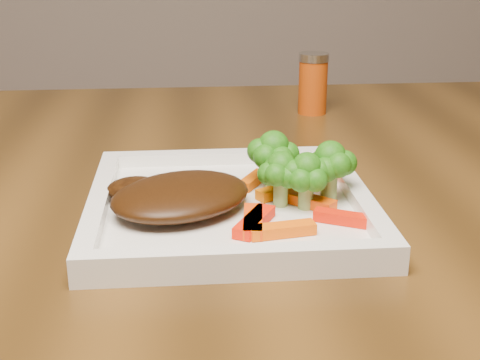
{
  "coord_description": "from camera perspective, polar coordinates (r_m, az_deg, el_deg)",
  "views": [
    {
      "loc": [
        -0.39,
        -0.81,
        1.01
      ],
      "look_at": [
        -0.34,
        -0.21,
        0.79
      ],
      "focal_mm": 50.0,
      "sensor_mm": 36.0,
      "label": 1
    }
  ],
  "objects": [
    {
      "name": "plate",
      "position": [
        0.65,
        -0.87,
        -2.57
      ],
      "size": [
        0.27,
        0.27,
        0.01
      ],
      "primitive_type": "cube",
      "color": "white",
      "rests_on": "dining_table"
    },
    {
      "name": "broccoli_1",
      "position": [
        0.65,
        7.66,
        0.86
      ],
      "size": [
        0.06,
        0.06,
        0.06
      ],
      "primitive_type": null,
      "rotation": [
        0.0,
        0.0,
        -0.13
      ],
      "color": "#267513",
      "rests_on": "plate"
    },
    {
      "name": "carrot_2",
      "position": [
        0.6,
        1.24,
        -3.58
      ],
      "size": [
        0.04,
        0.06,
        0.01
      ],
      "primitive_type": "cube",
      "rotation": [
        0.0,
        0.0,
        1.08
      ],
      "color": "#FF1D04",
      "rests_on": "plate"
    },
    {
      "name": "carrot_1",
      "position": [
        0.62,
        8.71,
        -3.21
      ],
      "size": [
        0.05,
        0.04,
        0.01
      ],
      "primitive_type": "cube",
      "rotation": [
        0.0,
        0.0,
        -0.46
      ],
      "color": "red",
      "rests_on": "plate"
    },
    {
      "name": "carrot_6",
      "position": [
        0.67,
        3.53,
        -0.91
      ],
      "size": [
        0.05,
        0.04,
        0.01
      ],
      "primitive_type": "cube",
      "rotation": [
        0.0,
        0.0,
        0.53
      ],
      "color": "orange",
      "rests_on": "plate"
    },
    {
      "name": "carrot_5",
      "position": [
        0.65,
        5.69,
        -1.74
      ],
      "size": [
        0.05,
        0.05,
        0.01
      ],
      "primitive_type": "cube",
      "rotation": [
        0.0,
        0.0,
        -0.74
      ],
      "color": "#F54A03",
      "rests_on": "plate"
    },
    {
      "name": "carrot_3",
      "position": [
        0.71,
        7.05,
        0.21
      ],
      "size": [
        0.05,
        0.04,
        0.01
      ],
      "primitive_type": "cube",
      "rotation": [
        0.0,
        0.0,
        0.5
      ],
      "color": "#F13603",
      "rests_on": "plate"
    },
    {
      "name": "broccoli_0",
      "position": [
        0.68,
        2.86,
        1.92
      ],
      "size": [
        0.07,
        0.07,
        0.07
      ],
      "primitive_type": null,
      "rotation": [
        0.0,
        0.0,
        0.17
      ],
      "color": "#256711",
      "rests_on": "plate"
    },
    {
      "name": "spice_shaker",
      "position": [
        1.03,
        6.24,
        8.19
      ],
      "size": [
        0.06,
        0.06,
        0.09
      ],
      "primitive_type": "cylinder",
      "rotation": [
        0.0,
        0.0,
        -0.42
      ],
      "color": "#B33F09",
      "rests_on": "dining_table"
    },
    {
      "name": "carrot_4",
      "position": [
        0.7,
        1.11,
        -0.01
      ],
      "size": [
        0.03,
        0.05,
        0.01
      ],
      "primitive_type": "cube",
      "rotation": [
        0.0,
        0.0,
        1.05
      ],
      "color": "#DF5303",
      "rests_on": "plate"
    },
    {
      "name": "carrot_0",
      "position": [
        0.59,
        3.63,
        -4.27
      ],
      "size": [
        0.06,
        0.03,
        0.01
      ],
      "primitive_type": "cube",
      "rotation": [
        0.0,
        0.0,
        0.17
      ],
      "color": "#FD5E04",
      "rests_on": "plate"
    },
    {
      "name": "carrot_7",
      "position": [
        0.6,
        1.12,
        -3.55
      ],
      "size": [
        0.02,
        0.06,
        0.01
      ],
      "primitive_type": "cube",
      "rotation": [
        0.0,
        0.0,
        1.46
      ],
      "color": "#FF4004",
      "rests_on": "plate"
    },
    {
      "name": "steak",
      "position": [
        0.64,
        -5.07,
        -1.33
      ],
      "size": [
        0.18,
        0.17,
        0.03
      ],
      "primitive_type": "ellipsoid",
      "rotation": [
        0.0,
        0.0,
        0.56
      ],
      "color": "#381C08",
      "rests_on": "plate"
    },
    {
      "name": "broccoli_2",
      "position": [
        0.64,
        5.69,
        0.08
      ],
      "size": [
        0.06,
        0.06,
        0.06
      ],
      "primitive_type": null,
      "rotation": [
        0.0,
        0.0,
        -0.26
      ],
      "color": "#227012",
      "rests_on": "plate"
    },
    {
      "name": "broccoli_3",
      "position": [
        0.64,
        3.52,
        0.4
      ],
      "size": [
        0.06,
        0.06,
        0.06
      ],
      "primitive_type": null,
      "rotation": [
        0.0,
        0.0,
        -0.29
      ],
      "color": "#0F5D11",
      "rests_on": "plate"
    }
  ]
}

